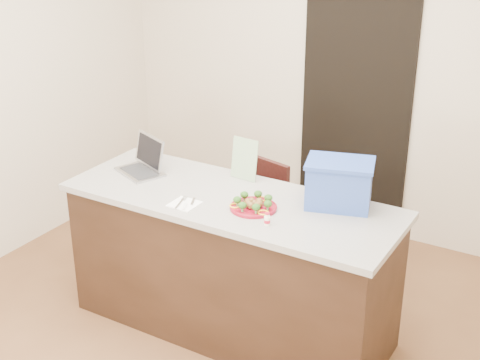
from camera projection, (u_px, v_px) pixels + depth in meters
The scene contains 16 objects.
ground at pixel (211, 346), 4.15m from camera, with size 4.00×4.00×0.00m, color brown.
room_shell at pixel (205, 94), 3.51m from camera, with size 4.00×4.00×4.00m.
doorway at pixel (355, 112), 5.28m from camera, with size 0.90×0.02×2.00m, color black.
island at pixel (231, 264), 4.17m from camera, with size 2.06×0.76×0.92m.
plate at pixel (253, 207), 3.84m from camera, with size 0.27×0.27×0.02m.
meatballs at pixel (253, 203), 3.83m from camera, with size 0.11×0.10×0.04m.
broccoli at pixel (253, 200), 3.82m from camera, with size 0.23×0.23×0.04m.
pepper_rings at pixel (253, 206), 3.84m from camera, with size 0.25×0.23×0.01m.
napkin at pixel (184, 204), 3.90m from camera, with size 0.16×0.16×0.01m, color white.
fork at pixel (183, 202), 3.91m from camera, with size 0.05×0.17×0.00m.
knife at pixel (187, 205), 3.87m from camera, with size 0.05×0.17×0.01m.
yogurt_bottle at pixel (267, 220), 3.64m from camera, with size 0.04×0.04×0.07m.
laptop at pixel (144, 162), 4.35m from camera, with size 0.37×0.36×0.22m.
leaflet at pixel (244, 159), 4.20m from camera, with size 0.19×0.00×0.27m, color silver.
blue_box at pixel (339, 183), 3.83m from camera, with size 0.45×0.37×0.28m.
chair at pixel (261, 213), 4.76m from camera, with size 0.46×0.47×0.87m.
Camera 1 is at (1.89, -2.84, 2.59)m, focal length 50.00 mm.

